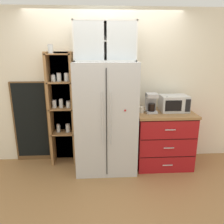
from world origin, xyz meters
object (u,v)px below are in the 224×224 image
refrigerator (106,117)px  chalkboard_menu (31,122)px  microwave (174,103)px  bottle_green (166,106)px  bottle_cobalt (166,106)px  mug_cream (142,110)px  coffee_maker (151,103)px

refrigerator → chalkboard_menu: refrigerator is taller
microwave → bottle_green: bearing=-146.8°
microwave → bottle_cobalt: 0.17m
refrigerator → chalkboard_menu: size_ratio=1.24×
mug_cream → chalkboard_menu: bearing=170.3°
coffee_maker → refrigerator: bearing=-176.4°
bottle_green → bottle_cobalt: size_ratio=1.04×
coffee_maker → bottle_cobalt: coffee_maker is taller
mug_cream → bottle_cobalt: 0.39m
coffee_maker → mug_cream: size_ratio=2.90×
chalkboard_menu → mug_cream: bearing=-9.7°
microwave → bottle_green: 0.19m
refrigerator → bottle_cobalt: refrigerator is taller
refrigerator → coffee_maker: size_ratio=5.60×
refrigerator → bottle_cobalt: size_ratio=6.88×
microwave → bottle_cobalt: microwave is taller
bottle_cobalt → mug_cream: bearing=-179.1°
mug_cream → bottle_green: bottle_green is taller
refrigerator → bottle_cobalt: (0.96, 0.02, 0.17)m
microwave → chalkboard_menu: 2.42m
coffee_maker → bottle_cobalt: (0.23, -0.02, -0.05)m
chalkboard_menu → coffee_maker: bearing=-8.1°
mug_cream → coffee_maker: bearing=10.6°
mug_cream → microwave: bearing=7.5°
microwave → chalkboard_menu: (-2.38, 0.24, -0.36)m
bottle_cobalt → chalkboard_menu: 2.27m
mug_cream → bottle_cobalt: size_ratio=0.42×
refrigerator → microwave: (1.12, 0.09, 0.19)m
bottle_cobalt → bottle_green: bearing=-90.0°
chalkboard_menu → bottle_green: bearing=-8.8°
refrigerator → chalkboard_menu: 1.32m
microwave → mug_cream: size_ratio=4.11×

